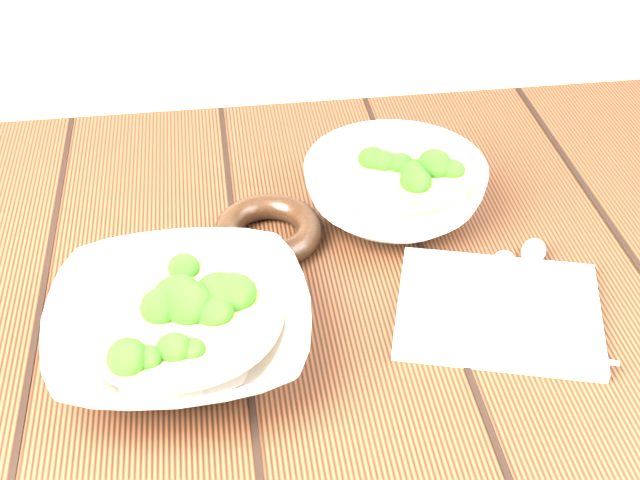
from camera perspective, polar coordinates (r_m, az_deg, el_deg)
table at (r=0.99m, az=-3.53°, el=-8.78°), size 1.20×0.80×0.75m
soup_bowl_front at (r=0.83m, az=-8.96°, el=-5.54°), size 0.24×0.24×0.07m
soup_bowl_back at (r=1.00m, az=4.80°, el=3.38°), size 0.27×0.27×0.07m
trivet at (r=0.97m, az=-3.31°, el=0.62°), size 0.14×0.14×0.03m
napkin at (r=0.90m, az=11.34°, el=-4.41°), size 0.23×0.21×0.01m
spoon_left at (r=0.92m, az=11.18°, el=-2.63°), size 0.09×0.15×0.01m
spoon_right at (r=0.94m, az=13.19°, el=-1.81°), size 0.09×0.15×0.01m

